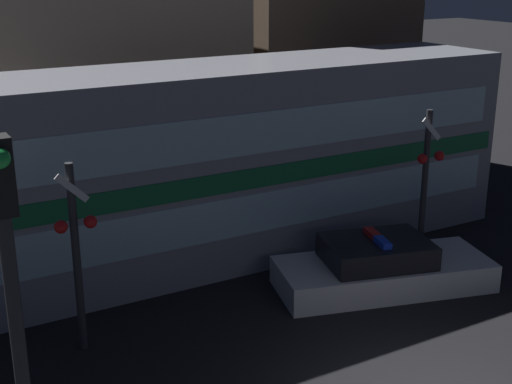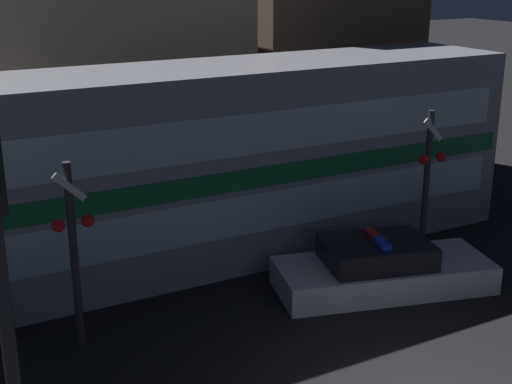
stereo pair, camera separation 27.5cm
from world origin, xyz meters
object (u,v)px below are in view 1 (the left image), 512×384
Objects in this scene: police_car at (381,268)px; crossing_signal_near at (426,177)px; traffic_light_corner at (13,295)px; train at (131,176)px.

crossing_signal_near is at bearing 38.98° from police_car.
traffic_light_corner reaches higher than police_car.
train reaches higher than police_car.
police_car is 2.58m from crossing_signal_near.
train is at bearing 156.66° from police_car.
train is 3.85× the size of traffic_light_corner.
crossing_signal_near is 10.82m from traffic_light_corner.
traffic_light_corner is at bearing -158.69° from crossing_signal_near.
police_car is (4.33, -3.47, -1.82)m from train.
traffic_light_corner is (-3.81, -6.56, 0.85)m from train.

